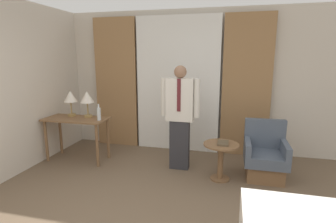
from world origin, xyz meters
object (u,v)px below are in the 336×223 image
(desk, at_px, (77,125))
(armchair, at_px, (265,158))
(side_table, at_px, (221,155))
(book, at_px, (223,143))
(table_lamp_left, at_px, (70,98))
(person, at_px, (180,114))
(bottle_near_edge, at_px, (99,114))
(table_lamp_right, at_px, (87,98))

(desk, xyz_separation_m, armchair, (3.18, 0.05, -0.32))
(side_table, relative_size, book, 2.40)
(desk, height_order, table_lamp_left, table_lamp_left)
(person, relative_size, book, 7.20)
(desk, distance_m, book, 2.56)
(side_table, bearing_deg, person, 158.56)
(bottle_near_edge, height_order, side_table, bottle_near_edge)
(side_table, bearing_deg, armchair, 20.24)
(bottle_near_edge, relative_size, book, 1.19)
(table_lamp_right, relative_size, armchair, 0.53)
(bottle_near_edge, bearing_deg, armchair, 2.01)
(person, xyz_separation_m, armchair, (1.33, -0.03, -0.61))
(bottle_near_edge, bearing_deg, book, -4.09)
(person, height_order, side_table, person)
(desk, height_order, bottle_near_edge, bottle_near_edge)
(desk, relative_size, book, 4.70)
(book, bearing_deg, table_lamp_right, 172.38)
(desk, xyz_separation_m, table_lamp_right, (0.17, 0.12, 0.47))
(desk, relative_size, table_lamp_right, 2.39)
(bottle_near_edge, distance_m, book, 2.10)
(bottle_near_edge, bearing_deg, table_lamp_left, 165.01)
(desk, distance_m, armchair, 3.19)
(book, bearing_deg, person, 159.08)
(armchair, distance_m, book, 0.72)
(table_lamp_right, relative_size, bottle_near_edge, 1.66)
(armchair, distance_m, side_table, 0.70)
(person, distance_m, side_table, 0.91)
(desk, xyz_separation_m, side_table, (2.52, -0.19, -0.26))
(armchair, bearing_deg, book, -158.83)
(person, xyz_separation_m, book, (0.70, -0.27, -0.34))
(desk, relative_size, person, 0.65)
(person, height_order, book, person)
(table_lamp_left, bearing_deg, person, -1.42)
(table_lamp_left, distance_m, bottle_near_edge, 0.70)
(bottle_near_edge, bearing_deg, desk, 174.35)
(book, bearing_deg, side_table, 174.30)
(table_lamp_left, relative_size, book, 1.96)
(desk, height_order, side_table, desk)
(person, bearing_deg, armchair, -1.11)
(book, bearing_deg, table_lamp_left, 173.30)
(desk, bearing_deg, armchair, 0.87)
(table_lamp_right, relative_size, book, 1.96)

